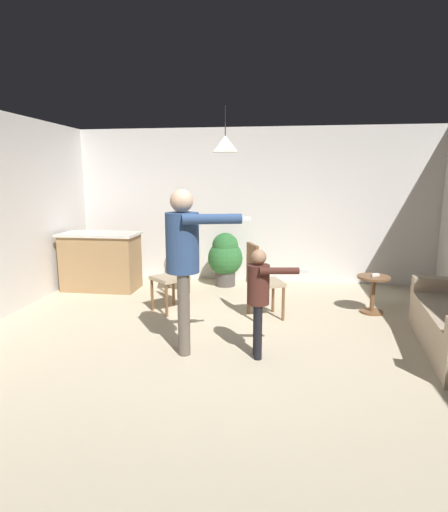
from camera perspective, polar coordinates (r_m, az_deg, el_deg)
ground at (r=4.61m, az=1.13°, el=-12.76°), size 7.68×7.68×0.00m
wall_back at (r=7.43m, az=4.07°, el=6.93°), size 6.40×0.10×2.70m
kitchen_counter at (r=7.15m, az=-16.59°, el=-0.68°), size 1.26×0.66×0.95m
side_table_by_couch at (r=6.04m, az=19.85°, el=-4.41°), size 0.44×0.44×0.52m
person_adult at (r=4.29m, az=-5.54°, el=0.39°), size 0.88×0.49×1.73m
person_child at (r=4.22m, az=4.88°, el=-4.87°), size 0.61×0.33×1.14m
dining_chair_by_counter at (r=5.45m, az=5.05°, el=-3.02°), size 0.55×0.55×1.00m
dining_chair_near_wall at (r=6.81m, az=-5.82°, el=-0.27°), size 0.50×0.50×1.00m
dining_chair_centre_back at (r=5.80m, az=-6.90°, el=-2.22°), size 0.59×0.59×1.00m
potted_plant_corner at (r=7.09m, az=0.17°, el=-0.10°), size 0.60×0.60×0.92m
spare_remote_on_table at (r=6.00m, az=20.10°, el=-2.46°), size 0.13×0.10×0.04m
ceiling_light_pendant at (r=5.27m, az=0.18°, el=15.22°), size 0.32×0.32×0.55m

